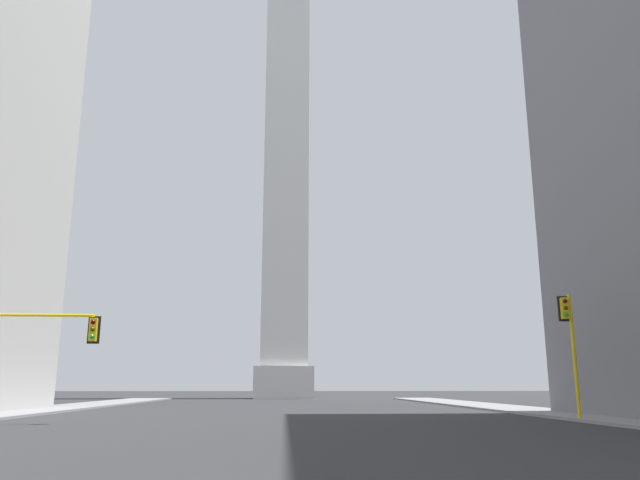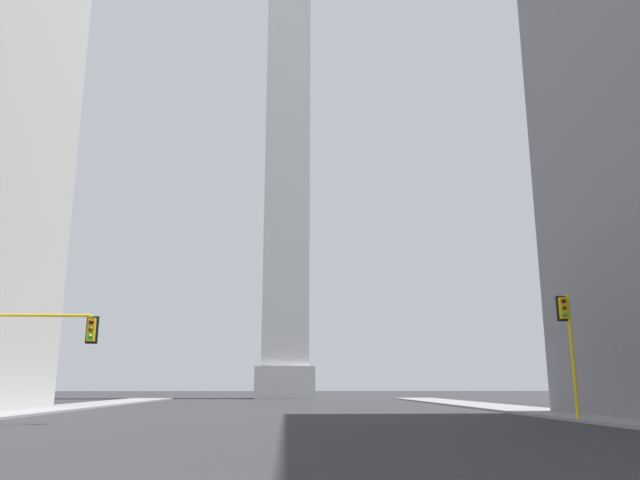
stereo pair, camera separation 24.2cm
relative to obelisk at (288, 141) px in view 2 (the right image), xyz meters
name	(u,v)px [view 2 (the right image)]	position (x,y,z in m)	size (l,w,h in m)	color
sidewalk_right	(610,419)	(16.91, -55.08, -37.34)	(5.00, 103.27, 0.15)	gray
obelisk	(288,141)	(0.00, 0.00, 0.00)	(7.99, 7.99, 77.01)	silver
traffic_light_mid_left	(19,338)	(-12.44, -57.04, -33.49)	(5.77, 0.52, 5.12)	yellow
traffic_light_mid_right	(569,337)	(14.64, -56.16, -33.25)	(0.76, 0.52, 6.34)	yellow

